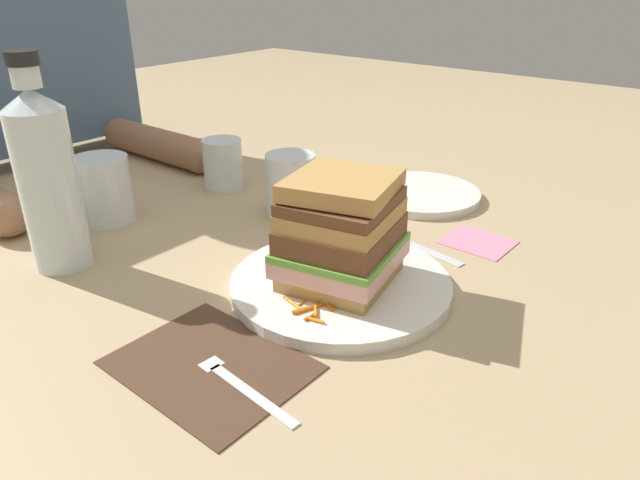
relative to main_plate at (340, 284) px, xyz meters
name	(u,v)px	position (x,y,z in m)	size (l,w,h in m)	color
ground_plane	(337,285)	(0.01, 0.01, -0.01)	(3.00, 3.00, 0.00)	tan
main_plate	(340,284)	(0.00, 0.00, 0.00)	(0.25, 0.25, 0.01)	white
sandwich	(341,232)	(0.00, 0.00, 0.07)	(0.15, 0.14, 0.12)	tan
carrot_shred_0	(316,310)	(-0.07, -0.02, 0.01)	(0.00, 0.00, 0.02)	orange
carrot_shred_1	(311,316)	(-0.08, -0.02, 0.01)	(0.00, 0.00, 0.02)	orange
carrot_shred_2	(314,298)	(-0.05, 0.00, 0.01)	(0.00, 0.00, 0.02)	orange
carrot_shred_3	(300,310)	(-0.08, -0.01, 0.01)	(0.00, 0.00, 0.02)	orange
carrot_shred_4	(306,298)	(-0.06, 0.00, 0.01)	(0.00, 0.00, 0.03)	orange
carrot_shred_5	(294,304)	(-0.08, 0.00, 0.01)	(0.00, 0.00, 0.03)	orange
carrot_shred_6	(308,309)	(-0.07, -0.01, 0.01)	(0.00, 0.00, 0.03)	orange
carrot_shred_7	(315,320)	(-0.09, -0.03, 0.01)	(0.00, 0.00, 0.02)	orange
carrot_shred_8	(326,304)	(-0.05, -0.02, 0.01)	(0.00, 0.00, 0.03)	orange
carrot_shred_9	(369,250)	(0.08, 0.01, 0.01)	(0.00, 0.00, 0.02)	orange
carrot_shred_10	(368,246)	(0.09, 0.02, 0.01)	(0.00, 0.00, 0.03)	orange
carrot_shred_11	(353,248)	(0.07, 0.03, 0.01)	(0.00, 0.00, 0.03)	orange
carrot_shred_12	(359,248)	(0.07, 0.03, 0.01)	(0.00, 0.00, 0.03)	orange
carrot_shred_13	(368,255)	(0.07, 0.01, 0.01)	(0.00, 0.00, 0.03)	orange
carrot_shred_14	(373,254)	(0.07, 0.00, 0.01)	(0.00, 0.00, 0.02)	orange
carrot_shred_15	(362,254)	(0.06, 0.02, 0.01)	(0.00, 0.00, 0.02)	orange
napkin_dark	(214,366)	(-0.19, 0.01, -0.01)	(0.14, 0.17, 0.00)	#4C3323
fork	(229,374)	(-0.19, -0.02, 0.00)	(0.03, 0.17, 0.00)	silver
knife	(403,241)	(0.15, 0.01, -0.01)	(0.04, 0.20, 0.00)	silver
juice_glass	(291,188)	(0.13, 0.19, 0.03)	(0.07, 0.07, 0.09)	white
water_bottle	(47,178)	(-0.16, 0.30, 0.11)	(0.07, 0.07, 0.25)	silver
empty_tumbler_0	(103,190)	(-0.05, 0.38, 0.04)	(0.08, 0.08, 0.10)	silver
empty_tumbler_1	(223,164)	(0.15, 0.36, 0.03)	(0.06, 0.06, 0.08)	silver
side_plate	(421,194)	(0.31, 0.08, 0.00)	(0.19, 0.19, 0.01)	white
napkin_pink	(478,242)	(0.21, -0.07, -0.01)	(0.08, 0.09, 0.00)	pink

